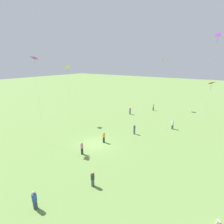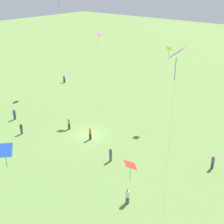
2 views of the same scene
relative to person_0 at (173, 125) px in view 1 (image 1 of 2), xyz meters
The scene contains 15 objects.
ground_plane 15.25m from the person_0, 31.42° to the right, with size 240.00×240.00×0.00m, color #6B8E47.
person_0 is the anchor object (origin of this frame).
person_2 13.08m from the person_0, 142.42° to the right, with size 0.38×0.38×1.68m.
person_4 11.92m from the person_0, 109.01° to the right, with size 0.50×0.50×1.72m.
person_5 7.88m from the person_0, 37.52° to the right, with size 0.50×0.50×1.76m.
person_6 18.13m from the person_0, 24.34° to the right, with size 0.49×0.49×1.81m.
person_8 13.95m from the person_0, 31.02° to the right, with size 0.41×0.41×1.78m.
person_9 20.68m from the person_0, ahead, with size 0.47×0.47×1.68m.
person_10 25.94m from the person_0, ahead, with size 0.52×0.52×1.79m.
kite_0 23.01m from the person_0, 68.57° to the right, with size 0.81×0.64×11.45m.
kite_1 17.09m from the person_0, 144.90° to the left, with size 0.95×1.08×17.15m.
kite_3 25.51m from the person_0, 40.95° to the right, with size 0.88×0.93×12.95m.
kite_5 9.77m from the person_0, 127.86° to the left, with size 1.21×1.20×8.82m.
kite_7 19.85m from the person_0, 151.39° to the right, with size 0.91×0.71×13.19m.
picnic_bag_0 20.34m from the person_0, 26.04° to the left, with size 0.31×0.24×0.31m.
Camera 1 is at (18.89, 16.09, 12.32)m, focal length 28.00 mm.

